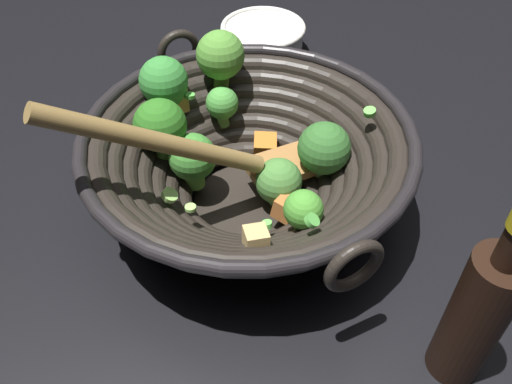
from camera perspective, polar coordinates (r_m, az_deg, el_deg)
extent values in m
plane|color=black|center=(0.60, -0.77, -1.62)|extent=(4.00, 4.00, 0.00)
cylinder|color=black|center=(0.60, -0.77, -1.29)|extent=(0.12, 0.12, 0.01)
torus|color=black|center=(0.58, -0.79, -0.17)|extent=(0.17, 0.17, 0.02)
torus|color=black|center=(0.58, -0.80, 0.64)|extent=(0.20, 0.20, 0.02)
torus|color=black|center=(0.57, -0.81, 1.48)|extent=(0.22, 0.22, 0.02)
torus|color=black|center=(0.56, -0.82, 2.34)|extent=(0.25, 0.25, 0.02)
torus|color=black|center=(0.55, -0.83, 3.22)|extent=(0.27, 0.27, 0.02)
torus|color=black|center=(0.54, -0.85, 4.13)|extent=(0.30, 0.30, 0.02)
torus|color=black|center=(0.54, -0.86, 5.07)|extent=(0.32, 0.32, 0.02)
torus|color=black|center=(0.53, -0.87, 6.03)|extent=(0.34, 0.34, 0.01)
torus|color=black|center=(0.67, -7.91, 14.74)|extent=(0.01, 0.05, 0.05)
torus|color=black|center=(0.42, 10.02, -8.00)|extent=(0.01, 0.05, 0.05)
cylinder|color=olive|center=(0.63, -3.68, 11.87)|extent=(0.02, 0.02, 0.02)
sphere|color=#569637|center=(0.62, -3.82, 14.37)|extent=(0.05, 0.05, 0.05)
cylinder|color=#559B4D|center=(0.62, -9.30, 8.82)|extent=(0.02, 0.02, 0.02)
sphere|color=green|center=(0.60, -9.58, 10.78)|extent=(0.04, 0.04, 0.04)
cylinder|color=#67AB41|center=(0.58, -9.80, 4.54)|extent=(0.02, 0.02, 0.02)
sphere|color=#2D701F|center=(0.56, -10.20, 7.03)|extent=(0.06, 0.06, 0.06)
cylinder|color=#5C964C|center=(0.58, 7.01, 2.41)|extent=(0.02, 0.02, 0.02)
sphere|color=#336A2C|center=(0.56, 7.27, 4.66)|extent=(0.06, 0.06, 0.06)
cylinder|color=#5B9148|center=(0.62, -9.51, 9.39)|extent=(0.03, 0.03, 0.02)
sphere|color=#388B39|center=(0.60, -9.84, 11.59)|extent=(0.05, 0.05, 0.05)
cylinder|color=#70A14F|center=(0.63, -3.54, 7.71)|extent=(0.02, 0.02, 0.02)
sphere|color=#4A9B3E|center=(0.61, -3.64, 9.45)|extent=(0.04, 0.04, 0.04)
cylinder|color=#8CAE5D|center=(0.52, 4.90, -3.79)|extent=(0.02, 0.02, 0.02)
sphere|color=#4B9A32|center=(0.50, 5.07, -1.87)|extent=(0.04, 0.04, 0.04)
cylinder|color=#66A840|center=(0.59, -6.54, 1.48)|extent=(0.03, 0.03, 0.02)
sphere|color=#3E8531|center=(0.57, -6.80, 3.74)|extent=(0.05, 0.05, 0.05)
cylinder|color=#629446|center=(0.58, 2.35, -0.73)|extent=(0.02, 0.02, 0.01)
sphere|color=#498239|center=(0.57, 2.43, 1.16)|extent=(0.05, 0.05, 0.05)
cube|color=#BB6E25|center=(0.61, 0.96, 4.80)|extent=(0.04, 0.04, 0.03)
cube|color=#DC974D|center=(0.62, -9.10, 9.69)|extent=(0.04, 0.04, 0.04)
cube|color=#BA6B33|center=(0.55, 3.18, -1.73)|extent=(0.03, 0.03, 0.03)
cube|color=tan|center=(0.46, -0.01, -5.09)|extent=(0.03, 0.03, 0.02)
cylinder|color=#56B247|center=(0.60, 6.25, 6.17)|extent=(0.02, 0.02, 0.01)
cylinder|color=#6BC651|center=(0.51, 1.18, -3.49)|extent=(0.01, 0.01, 0.01)
cylinder|color=#56B247|center=(0.60, -8.91, 10.89)|extent=(0.01, 0.01, 0.01)
cylinder|color=#56B247|center=(0.60, -7.12, 10.17)|extent=(0.02, 0.02, 0.01)
cylinder|color=#99D166|center=(0.51, -7.00, -1.69)|extent=(0.01, 0.01, 0.00)
cylinder|color=#6BC651|center=(0.56, 12.03, 8.34)|extent=(0.01, 0.01, 0.01)
cylinder|color=#56B247|center=(0.46, 6.43, -2.87)|extent=(0.02, 0.02, 0.01)
cylinder|color=#99D166|center=(0.53, -9.20, -0.34)|extent=(0.02, 0.02, 0.01)
cylinder|color=#6BC651|center=(0.59, 1.26, 1.80)|extent=(0.01, 0.01, 0.01)
cube|color=#9E6B38|center=(0.58, 2.70, 2.62)|extent=(0.05, 0.07, 0.01)
cylinder|color=olive|center=(0.49, -10.29, 5.50)|extent=(0.03, 0.21, 0.14)
cylinder|color=black|center=(0.46, 22.27, -12.46)|extent=(0.04, 0.04, 0.14)
cylinder|color=silver|center=(0.85, 0.75, 15.87)|extent=(0.12, 0.12, 0.04)
torus|color=silver|center=(0.84, 0.76, 17.16)|extent=(0.13, 0.13, 0.01)
cylinder|color=#99D166|center=(0.86, 0.37, 16.44)|extent=(0.01, 0.01, 0.01)
cylinder|color=#6BC651|center=(0.87, 1.31, 16.93)|extent=(0.02, 0.02, 0.00)
cylinder|color=#99D166|center=(0.85, 0.25, 15.97)|extent=(0.02, 0.02, 0.00)
cylinder|color=#99D166|center=(0.84, 1.37, 15.68)|extent=(0.02, 0.02, 0.01)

